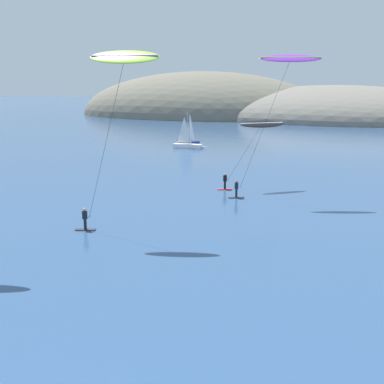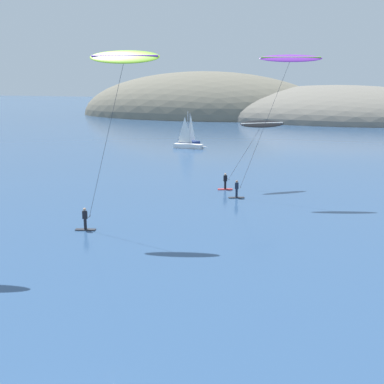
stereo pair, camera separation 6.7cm
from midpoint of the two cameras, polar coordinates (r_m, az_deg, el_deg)
headland_island at (r=149.45m, az=10.92°, el=8.61°), size 140.06×52.32×27.87m
sailboat_near at (r=79.68m, az=-0.21°, el=5.66°), size 5.88×1.42×5.70m
sailboat_far at (r=85.43m, az=-0.47°, el=6.16°), size 5.45×4.15×5.70m
kitesurfer_purple at (r=44.97m, az=11.08°, el=13.91°), size 7.90×3.27×13.20m
kitesurfer_black at (r=49.64m, az=7.93°, el=7.34°), size 6.17×4.77×6.99m
kitesurfer_lime at (r=34.26m, az=-8.34°, el=13.97°), size 6.52×2.57×12.95m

